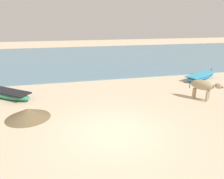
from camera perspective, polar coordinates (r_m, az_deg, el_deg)
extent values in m
plane|color=beige|center=(8.03, 0.26, -11.35)|extent=(80.00, 80.00, 0.00)
cube|color=slate|center=(24.41, -9.88, 8.41)|extent=(60.00, 20.00, 0.08)
ellipsoid|color=#338C66|center=(12.87, -26.91, -0.95)|extent=(3.42, 3.11, 0.41)
cube|color=black|center=(12.82, -27.01, -0.22)|extent=(3.06, 2.80, 0.07)
cube|color=olive|center=(13.06, -27.73, -0.30)|extent=(0.55, 0.61, 0.04)
ellipsoid|color=#1E669E|center=(16.20, 22.61, 3.15)|extent=(3.24, 2.13, 0.39)
cube|color=#3399BF|center=(16.16, 22.68, 3.72)|extent=(2.89, 1.95, 0.07)
cube|color=olive|center=(16.38, 23.05, 3.64)|extent=(0.41, 0.67, 0.04)
cylinder|color=olive|center=(17.44, 25.02, 4.81)|extent=(0.06, 0.06, 0.20)
ellipsoid|color=tan|center=(11.87, 22.91, 1.16)|extent=(1.07, 1.22, 0.51)
ellipsoid|color=tan|center=(11.67, 26.57, 0.84)|extent=(0.42, 0.45, 0.28)
sphere|color=#2D2119|center=(11.65, 27.35, 0.53)|extent=(0.15, 0.15, 0.11)
cylinder|color=tan|center=(12.05, 24.33, -1.33)|extent=(0.12, 0.12, 0.58)
cylinder|color=tan|center=(11.81, 23.99, -1.65)|extent=(0.12, 0.12, 0.58)
cylinder|color=tan|center=(12.22, 21.29, -0.69)|extent=(0.12, 0.12, 0.58)
cylinder|color=tan|center=(11.99, 20.90, -0.99)|extent=(0.12, 0.12, 0.58)
cylinder|color=#2D2119|center=(12.06, 20.10, 1.47)|extent=(0.04, 0.04, 0.48)
cone|color=brown|center=(9.71, -21.59, -5.96)|extent=(2.61, 2.61, 0.42)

